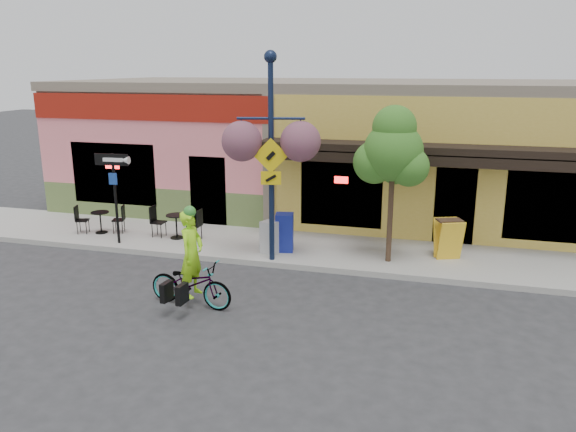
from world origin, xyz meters
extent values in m
plane|color=#2D2D30|center=(0.00, 0.00, 0.00)|extent=(90.00, 90.00, 0.00)
cube|color=#9E9B93|center=(0.00, 2.00, 0.07)|extent=(24.00, 3.00, 0.15)
cube|color=#A8A59E|center=(0.00, 0.55, 0.07)|extent=(24.00, 0.12, 0.15)
imported|color=maroon|center=(-1.01, -2.20, 0.50)|extent=(1.97, 0.85, 1.00)
imported|color=#A7FF1A|center=(-0.96, -2.20, 0.93)|extent=(0.51, 0.72, 1.86)
camera|label=1|loc=(3.95, -12.41, 4.98)|focal=35.00mm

